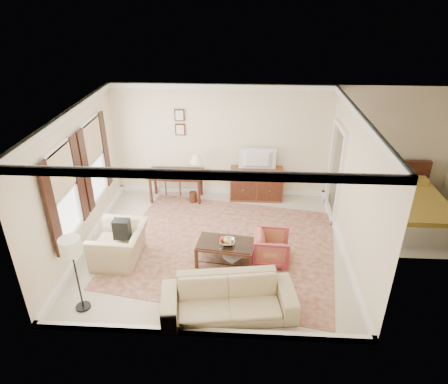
# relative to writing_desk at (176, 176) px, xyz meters

# --- Properties ---
(room_shell) EXTENTS (5.51, 5.01, 2.91)m
(room_shell) POSITION_rel_writing_desk_xyz_m (1.13, -2.05, 1.82)
(room_shell) COLOR beige
(room_shell) RESTS_ON ground
(annex_bedroom) EXTENTS (3.00, 2.70, 2.90)m
(annex_bedroom) POSITION_rel_writing_desk_xyz_m (5.62, -0.90, -0.31)
(annex_bedroom) COLOR beige
(annex_bedroom) RESTS_ON ground
(window_front) EXTENTS (0.12, 1.56, 1.80)m
(window_front) POSITION_rel_writing_desk_xyz_m (-1.57, -2.75, 0.90)
(window_front) COLOR #CCB284
(window_front) RESTS_ON room_shell
(window_rear) EXTENTS (0.12, 1.56, 1.80)m
(window_rear) POSITION_rel_writing_desk_xyz_m (-1.57, -1.15, 0.90)
(window_rear) COLOR #CCB284
(window_rear) RESTS_ON room_shell
(doorway) EXTENTS (0.10, 1.12, 2.25)m
(doorway) POSITION_rel_writing_desk_xyz_m (3.84, -0.55, 0.43)
(doorway) COLOR white
(doorway) RESTS_ON room_shell
(rug) EXTENTS (5.07, 4.54, 0.01)m
(rug) POSITION_rel_writing_desk_xyz_m (1.39, -2.07, -0.64)
(rug) COLOR #5D221F
(rug) RESTS_ON room_shell
(writing_desk) EXTENTS (1.38, 0.69, 0.76)m
(writing_desk) POSITION_rel_writing_desk_xyz_m (0.00, 0.00, 0.00)
(writing_desk) COLOR #4B2315
(writing_desk) RESTS_ON room_shell
(desk_chair) EXTENTS (0.51, 0.51, 1.05)m
(desk_chair) POSITION_rel_writing_desk_xyz_m (-0.13, 0.35, -0.12)
(desk_chair) COLOR brown
(desk_chair) RESTS_ON room_shell
(desk_lamp) EXTENTS (0.32, 0.32, 0.50)m
(desk_lamp) POSITION_rel_writing_desk_xyz_m (0.54, 0.00, 0.36)
(desk_lamp) COLOR silver
(desk_lamp) RESTS_ON writing_desk
(framed_prints) EXTENTS (0.25, 0.04, 0.68)m
(framed_prints) POSITION_rel_writing_desk_xyz_m (0.10, 0.42, 1.29)
(framed_prints) COLOR #4B2315
(framed_prints) RESTS_ON room_shell
(sideboard) EXTENTS (1.34, 0.51, 0.82)m
(sideboard) POSITION_rel_writing_desk_xyz_m (2.05, 0.16, -0.24)
(sideboard) COLOR brown
(sideboard) RESTS_ON room_shell
(tv) EXTENTS (0.89, 0.51, 0.12)m
(tv) POSITION_rel_writing_desk_xyz_m (2.05, 0.14, 0.62)
(tv) COLOR black
(tv) RESTS_ON sideboard
(coffee_table) EXTENTS (1.19, 0.78, 0.47)m
(coffee_table) POSITION_rel_writing_desk_xyz_m (1.41, -2.60, -0.28)
(coffee_table) COLOR #4B2315
(coffee_table) RESTS_ON room_shell
(fruit_bowl) EXTENTS (0.42, 0.42, 0.10)m
(fruit_bowl) POSITION_rel_writing_desk_xyz_m (1.44, -2.64, -0.12)
(fruit_bowl) COLOR silver
(fruit_bowl) RESTS_ON coffee_table
(book_a) EXTENTS (0.28, 0.05, 0.38)m
(book_a) POSITION_rel_writing_desk_xyz_m (1.36, -2.58, -0.46)
(book_a) COLOR brown
(book_a) RESTS_ON coffee_table
(book_b) EXTENTS (0.23, 0.21, 0.38)m
(book_b) POSITION_rel_writing_desk_xyz_m (1.50, -2.64, -0.47)
(book_b) COLOR brown
(book_b) RESTS_ON coffee_table
(striped_armchair) EXTENTS (0.69, 0.73, 0.71)m
(striped_armchair) POSITION_rel_writing_desk_xyz_m (2.32, -2.51, -0.29)
(striped_armchair) COLOR maroon
(striped_armchair) RESTS_ON room_shell
(club_armchair) EXTENTS (0.77, 1.14, 0.98)m
(club_armchair) POSITION_rel_writing_desk_xyz_m (-0.72, -2.64, -0.16)
(club_armchair) COLOR tan
(club_armchair) RESTS_ON room_shell
(backpack) EXTENTS (0.32, 0.38, 0.40)m
(backpack) POSITION_rel_writing_desk_xyz_m (-0.64, -2.59, 0.09)
(backpack) COLOR black
(backpack) RESTS_ON club_armchair
(sofa) EXTENTS (2.30, 0.97, 0.87)m
(sofa) POSITION_rel_writing_desk_xyz_m (1.53, -4.01, -0.21)
(sofa) COLOR tan
(sofa) RESTS_ON room_shell
(floor_lamp) EXTENTS (0.35, 0.35, 1.43)m
(floor_lamp) POSITION_rel_writing_desk_xyz_m (-0.99, -4.03, 0.54)
(floor_lamp) COLOR black
(floor_lamp) RESTS_ON room_shell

